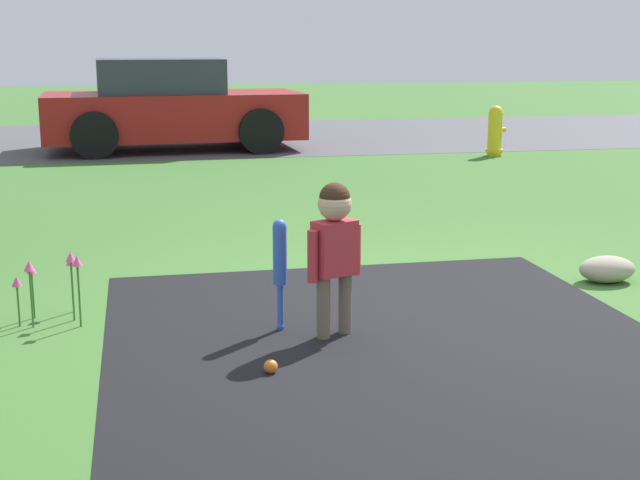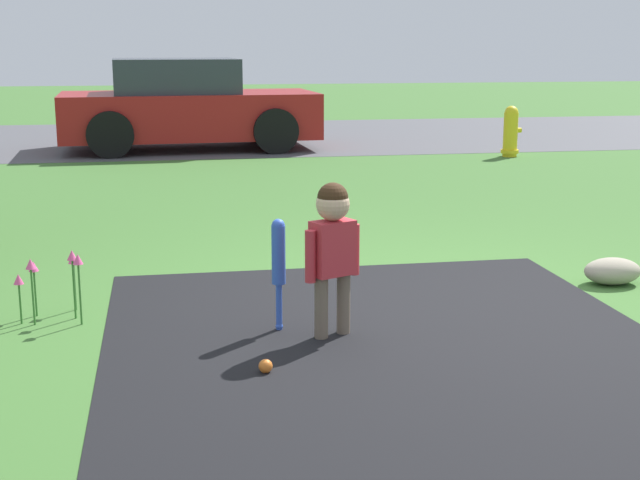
# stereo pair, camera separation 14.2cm
# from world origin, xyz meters

# --- Properties ---
(ground_plane) EXTENTS (60.00, 60.00, 0.00)m
(ground_plane) POSITION_xyz_m (0.00, 0.00, 0.00)
(ground_plane) COLOR #3D6B2D
(street_strip) EXTENTS (40.00, 6.00, 0.01)m
(street_strip) POSITION_xyz_m (0.00, 10.38, 0.00)
(street_strip) COLOR #4C4C51
(street_strip) RESTS_ON ground
(child) EXTENTS (0.33, 0.22, 0.88)m
(child) POSITION_xyz_m (-0.69, -0.54, 0.57)
(child) COLOR #6B5B4C
(child) RESTS_ON ground
(baseball_bat) EXTENTS (0.08, 0.08, 0.66)m
(baseball_bat) POSITION_xyz_m (-0.98, -0.38, 0.42)
(baseball_bat) COLOR blue
(baseball_bat) RESTS_ON ground
(sports_ball) EXTENTS (0.07, 0.07, 0.07)m
(sports_ball) POSITION_xyz_m (-1.14, -1.05, 0.04)
(sports_ball) COLOR orange
(sports_ball) RESTS_ON ground
(fire_hydrant) EXTENTS (0.29, 0.26, 0.73)m
(fire_hydrant) POSITION_xyz_m (3.37, 6.94, 0.36)
(fire_hydrant) COLOR yellow
(fire_hydrant) RESTS_ON ground
(parked_car) EXTENTS (3.94, 2.11, 1.38)m
(parked_car) POSITION_xyz_m (-1.21, 8.71, 0.65)
(parked_car) COLOR maroon
(parked_car) RESTS_ON ground
(flower_bed) EXTENTS (0.41, 0.37, 0.43)m
(flower_bed) POSITION_xyz_m (-2.28, 0.05, 0.31)
(flower_bed) COLOR #38702D
(flower_bed) RESTS_ON ground
(edging_rock) EXTENTS (0.40, 0.28, 0.18)m
(edging_rock) POSITION_xyz_m (1.41, 0.21, 0.09)
(edging_rock) COLOR #9E937F
(edging_rock) RESTS_ON ground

